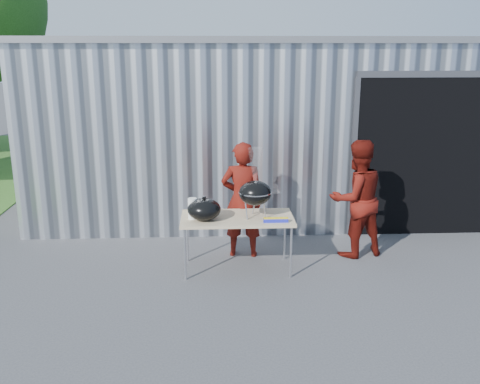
{
  "coord_description": "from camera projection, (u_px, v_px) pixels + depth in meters",
  "views": [
    {
      "loc": [
        -0.12,
        -6.41,
        2.96
      ],
      "look_at": [
        0.23,
        0.55,
        1.05
      ],
      "focal_mm": 40.0,
      "sensor_mm": 36.0,
      "label": 1
    }
  ],
  "objects": [
    {
      "name": "paper_towels",
      "position": [
        193.0,
        209.0,
        7.03
      ],
      "size": [
        0.12,
        0.12,
        0.28
      ],
      "primitive_type": "cylinder",
      "color": "white",
      "rests_on": "folding_table"
    },
    {
      "name": "kettle_grill",
      "position": [
        255.0,
        187.0,
        7.02
      ],
      "size": [
        0.44,
        0.44,
        0.94
      ],
      "color": "black",
      "rests_on": "folding_table"
    },
    {
      "name": "white_tub",
      "position": [
        196.0,
        209.0,
        7.33
      ],
      "size": [
        0.2,
        0.15,
        0.1
      ],
      "primitive_type": "cube",
      "color": "white",
      "rests_on": "folding_table"
    },
    {
      "name": "grill_lid",
      "position": [
        204.0,
        209.0,
        6.99
      ],
      "size": [
        0.44,
        0.44,
        0.32
      ],
      "color": "black",
      "rests_on": "folding_table"
    },
    {
      "name": "person_cook",
      "position": [
        242.0,
        200.0,
        7.62
      ],
      "size": [
        0.65,
        0.46,
        1.68
      ],
      "primitive_type": "imported",
      "rotation": [
        0.0,
        0.0,
        3.04
      ],
      "color": "#56100A",
      "rests_on": "ground"
    },
    {
      "name": "ground",
      "position": [
        225.0,
        281.0,
        6.96
      ],
      "size": [
        80.0,
        80.0,
        0.0
      ],
      "primitive_type": "plane",
      "color": "#3E3E41"
    },
    {
      "name": "foil_box",
      "position": [
        276.0,
        220.0,
        6.92
      ],
      "size": [
        0.32,
        0.05,
        0.06
      ],
      "color": "#1C23B6",
      "rests_on": "folding_table"
    },
    {
      "name": "person_bystander",
      "position": [
        356.0,
        199.0,
        7.63
      ],
      "size": [
        0.98,
        0.86,
        1.7
      ],
      "primitive_type": "imported",
      "rotation": [
        0.0,
        0.0,
        3.43
      ],
      "color": "#56100A",
      "rests_on": "ground"
    },
    {
      "name": "building",
      "position": [
        264.0,
        117.0,
        11.02
      ],
      "size": [
        8.2,
        6.2,
        3.1
      ],
      "color": "silver",
      "rests_on": "ground"
    },
    {
      "name": "folding_table",
      "position": [
        237.0,
        220.0,
        7.16
      ],
      "size": [
        1.5,
        0.75,
        0.75
      ],
      "color": "tan",
      "rests_on": "ground"
    }
  ]
}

